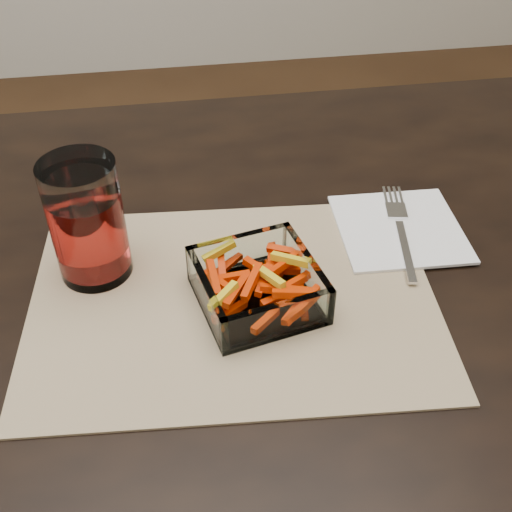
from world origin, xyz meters
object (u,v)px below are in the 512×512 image
(glass_bowl, at_px, (258,288))
(tumbler, at_px, (88,224))
(dining_table, at_px, (230,332))
(fork, at_px, (400,227))

(glass_bowl, xyz_separation_m, tumbler, (-0.18, 0.08, 0.05))
(dining_table, distance_m, glass_bowl, 0.12)
(tumbler, height_order, fork, tumbler)
(fork, bearing_deg, dining_table, -155.99)
(dining_table, relative_size, tumbler, 11.04)
(glass_bowl, distance_m, fork, 0.22)
(dining_table, distance_m, tumbler, 0.22)
(dining_table, distance_m, fork, 0.25)
(tumbler, bearing_deg, dining_table, -14.77)
(fork, bearing_deg, glass_bowl, -143.64)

